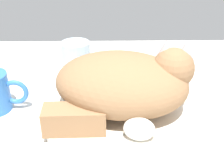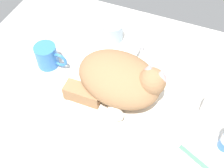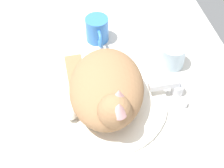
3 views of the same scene
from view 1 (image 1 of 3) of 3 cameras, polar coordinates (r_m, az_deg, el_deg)
ground_plane at (r=64.25cm, az=1.63°, el=-6.55°), size 110.00×82.50×3.00cm
sink_basin at (r=63.05cm, az=1.65°, el=-5.00°), size 32.76×32.76×1.20cm
faucet at (r=78.38cm, az=1.10°, el=3.71°), size 11.88×10.18×5.31cm
cat at (r=59.26cm, az=2.50°, el=0.08°), size 29.46×24.03×14.33cm
rinse_cup at (r=81.16cm, az=-6.78°, el=5.41°), size 7.59×7.59×7.12cm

